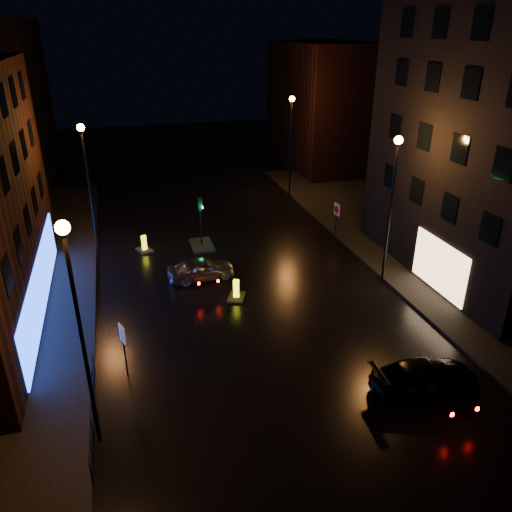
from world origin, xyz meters
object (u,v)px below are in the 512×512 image
object	(u,v)px
bollard_far	(145,248)
road_sign_right	(337,212)
dark_sedan	(426,377)
silver_hatchback	(201,269)
traffic_signal	(202,239)
bollard_near	(236,294)
road_sign_left	(123,339)

from	to	relation	value
bollard_far	road_sign_right	distance (m)	13.04
dark_sedan	silver_hatchback	bearing A→B (deg)	32.17
traffic_signal	bollard_near	world-z (taller)	traffic_signal
traffic_signal	bollard_near	xyz separation A→B (m)	(0.53, -7.49, -0.26)
traffic_signal	road_sign_left	world-z (taller)	traffic_signal
bollard_far	road_sign_right	bearing A→B (deg)	-27.19
traffic_signal	dark_sedan	bearing A→B (deg)	-70.19
bollard_near	road_sign_left	distance (m)	8.03
dark_sedan	bollard_far	world-z (taller)	dark_sedan
dark_sedan	road_sign_right	xyz separation A→B (m)	(3.04, 15.54, 1.25)
silver_hatchback	bollard_far	size ratio (longest dim) A/B	2.68
dark_sedan	bollard_far	bearing A→B (deg)	32.35
dark_sedan	bollard_near	world-z (taller)	dark_sedan
dark_sedan	road_sign_right	bearing A→B (deg)	-8.66
dark_sedan	road_sign_right	size ratio (longest dim) A/B	1.76
bollard_far	road_sign_right	world-z (taller)	road_sign_right
silver_hatchback	road_sign_left	size ratio (longest dim) A/B	1.55
dark_sedan	road_sign_left	xyz separation A→B (m)	(-11.50, 4.21, 1.21)
silver_hatchback	bollard_near	size ratio (longest dim) A/B	2.56
dark_sedan	bollard_near	xyz separation A→B (m)	(-5.52, 9.32, -0.41)
dark_sedan	road_sign_left	bearing A→B (deg)	72.33
traffic_signal	bollard_near	distance (m)	7.51
bollard_near	road_sign_right	bearing A→B (deg)	59.13
road_sign_left	road_sign_right	xyz separation A→B (m)	(14.55, 11.34, 0.04)
bollard_near	bollard_far	world-z (taller)	bollard_near
traffic_signal	road_sign_right	distance (m)	9.29
traffic_signal	dark_sedan	world-z (taller)	traffic_signal
silver_hatchback	road_sign_left	bearing A→B (deg)	146.31
traffic_signal	bollard_far	xyz separation A→B (m)	(-3.75, 0.21, -0.27)
traffic_signal	road_sign_left	distance (m)	13.79
road_sign_left	dark_sedan	bearing A→B (deg)	-41.06
traffic_signal	silver_hatchback	distance (m)	4.77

